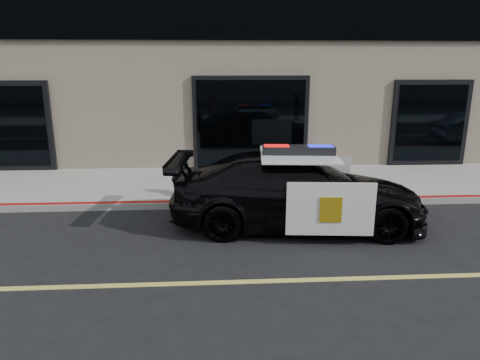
{
  "coord_description": "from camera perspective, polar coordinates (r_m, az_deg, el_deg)",
  "views": [
    {
      "loc": [
        -2.09,
        -5.78,
        3.13
      ],
      "look_at": [
        -1.61,
        2.2,
        1.0
      ],
      "focal_mm": 32.0,
      "sensor_mm": 36.0,
      "label": 1
    }
  ],
  "objects": [
    {
      "name": "fire_hydrant",
      "position": [
        10.24,
        -7.04,
        -0.07
      ],
      "size": [
        0.34,
        0.47,
        0.75
      ],
      "color": "silver",
      "rests_on": "sidewalk_n"
    },
    {
      "name": "police_car",
      "position": [
        8.58,
        7.62,
        -1.41
      ],
      "size": [
        2.94,
        5.38,
        1.64
      ],
      "color": "black",
      "rests_on": "ground"
    },
    {
      "name": "sidewalk_n",
      "position": [
        11.63,
        7.03,
        -0.43
      ],
      "size": [
        60.0,
        3.5,
        0.15
      ],
      "primitive_type": "cube",
      "color": "gray",
      "rests_on": "ground"
    },
    {
      "name": "ground",
      "position": [
        6.89,
        14.99,
        -12.62
      ],
      "size": [
        120.0,
        120.0,
        0.0
      ],
      "primitive_type": "plane",
      "color": "black",
      "rests_on": "ground"
    }
  ]
}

